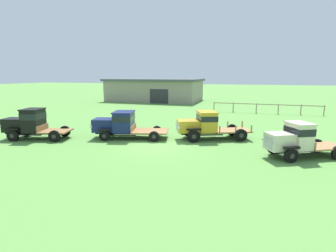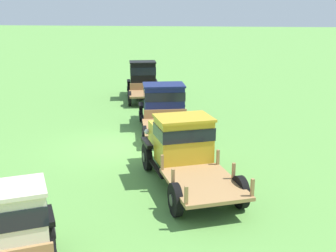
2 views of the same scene
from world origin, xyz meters
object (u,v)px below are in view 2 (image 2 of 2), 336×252
vintage_truck_second_in_line (163,104)px  vintage_truck_foreground_near (143,79)px  vintage_truck_midrow_center (182,146)px  vintage_truck_far_side (10,231)px

vintage_truck_second_in_line → vintage_truck_foreground_near: bearing=-160.0°
vintage_truck_foreground_near → vintage_truck_midrow_center: bearing=17.4°
vintage_truck_foreground_near → vintage_truck_second_in_line: bearing=20.0°
vintage_truck_foreground_near → vintage_truck_second_in_line: (6.31, 2.30, -0.10)m
vintage_truck_second_in_line → vintage_truck_midrow_center: 6.25m
vintage_truck_foreground_near → vintage_truck_far_side: (18.11, 1.11, -0.12)m
vintage_truck_midrow_center → vintage_truck_foreground_near: bearing=-162.6°
vintage_truck_foreground_near → vintage_truck_midrow_center: vintage_truck_foreground_near is taller
vintage_truck_foreground_near → vintage_truck_second_in_line: vintage_truck_foreground_near is taller
vintage_truck_far_side → vintage_truck_midrow_center: bearing=154.3°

